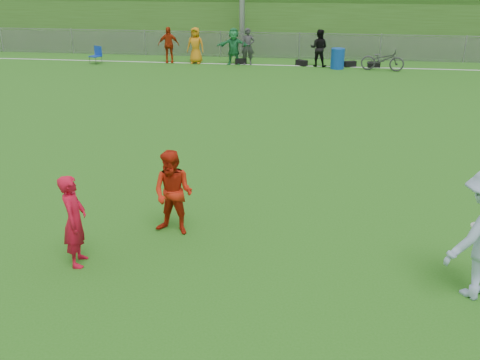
% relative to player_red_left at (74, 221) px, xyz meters
% --- Properties ---
extents(ground, '(120.00, 120.00, 0.00)m').
position_rel_player_red_left_xyz_m(ground, '(2.92, 0.28, -0.78)').
color(ground, '#236515').
rests_on(ground, ground).
extents(sideline_far, '(60.00, 0.10, 0.01)m').
position_rel_player_red_left_xyz_m(sideline_far, '(2.92, 18.28, -0.78)').
color(sideline_far, white).
rests_on(sideline_far, ground).
extents(fence, '(58.00, 0.06, 1.30)m').
position_rel_player_red_left_xyz_m(fence, '(2.92, 20.28, -0.14)').
color(fence, gray).
rests_on(fence, ground).
extents(berm, '(120.00, 18.00, 3.00)m').
position_rel_player_red_left_xyz_m(berm, '(2.92, 31.28, 0.72)').
color(berm, '#264B15').
rests_on(berm, ground).
extents(spectator_row, '(8.19, 0.81, 1.69)m').
position_rel_player_red_left_xyz_m(spectator_row, '(-0.04, 18.28, 0.06)').
color(spectator_row, '#A3290B').
rests_on(spectator_row, ground).
extents(gear_bags, '(6.84, 0.57, 0.26)m').
position_rel_player_red_left_xyz_m(gear_bags, '(3.80, 18.38, -0.65)').
color(gear_bags, black).
rests_on(gear_bags, ground).
extents(player_red_left, '(0.47, 0.63, 1.57)m').
position_rel_player_red_left_xyz_m(player_red_left, '(0.00, 0.00, 0.00)').
color(player_red_left, red).
rests_on(player_red_left, ground).
extents(player_red_center, '(0.87, 0.74, 1.58)m').
position_rel_player_red_left_xyz_m(player_red_center, '(1.31, 1.27, 0.01)').
color(player_red_center, '#B31F0C').
rests_on(player_red_center, ground).
extents(frisbee, '(0.25, 0.25, 0.02)m').
position_rel_player_red_left_xyz_m(frisbee, '(6.31, 0.38, 0.15)').
color(frisbee, silver).
rests_on(frisbee, ground).
extents(recycling_bin, '(0.79, 0.79, 0.92)m').
position_rel_player_red_left_xyz_m(recycling_bin, '(4.77, 17.83, -0.32)').
color(recycling_bin, '#0E3E98').
rests_on(recycling_bin, ground).
extents(camp_chair, '(0.60, 0.60, 0.82)m').
position_rel_player_red_left_xyz_m(camp_chair, '(-6.69, 17.50, -0.54)').
color(camp_chair, '#0E329F').
rests_on(camp_chair, ground).
extents(bicycle, '(1.98, 0.94, 1.00)m').
position_rel_player_red_left_xyz_m(bicycle, '(6.76, 17.61, -0.28)').
color(bicycle, '#2E2E30').
rests_on(bicycle, ground).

